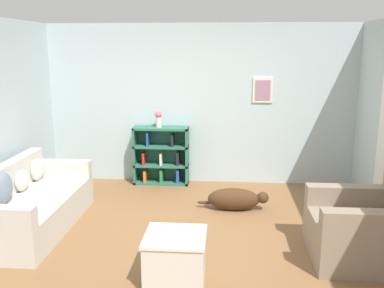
# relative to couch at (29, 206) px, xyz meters

# --- Properties ---
(ground_plane) EXTENTS (14.00, 14.00, 0.00)m
(ground_plane) POSITION_rel_couch_xyz_m (2.01, -0.10, -0.30)
(ground_plane) COLOR brown
(wall_back) EXTENTS (5.60, 0.13, 2.60)m
(wall_back) POSITION_rel_couch_xyz_m (2.02, 2.15, 1.00)
(wall_back) COLOR silver
(wall_back) RESTS_ON ground_plane
(couch) EXTENTS (0.89, 1.99, 0.80)m
(couch) POSITION_rel_couch_xyz_m (0.00, 0.00, 0.00)
(couch) COLOR beige
(couch) RESTS_ON ground_plane
(bookshelf) EXTENTS (0.90, 0.29, 0.95)m
(bookshelf) POSITION_rel_couch_xyz_m (1.38, 1.96, 0.16)
(bookshelf) COLOR #2D6B56
(bookshelf) RESTS_ON ground_plane
(recliner_chair) EXTENTS (1.05, 0.96, 0.99)m
(recliner_chair) POSITION_rel_couch_xyz_m (3.94, -0.50, 0.05)
(recliner_chair) COLOR gray
(recliner_chair) RESTS_ON ground_plane
(coffee_table) EXTENTS (0.59, 0.57, 0.47)m
(coffee_table) POSITION_rel_couch_xyz_m (1.96, -1.09, -0.05)
(coffee_table) COLOR silver
(coffee_table) RESTS_ON ground_plane
(dog) EXTENTS (0.99, 0.28, 0.31)m
(dog) POSITION_rel_couch_xyz_m (2.58, 0.82, -0.14)
(dog) COLOR #472D19
(dog) RESTS_ON ground_plane
(vase) EXTENTS (0.11, 0.11, 0.27)m
(vase) POSITION_rel_couch_xyz_m (1.34, 1.94, 0.81)
(vase) COLOR silver
(vase) RESTS_ON bookshelf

